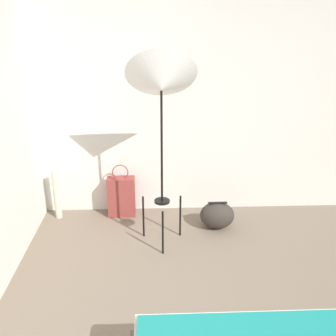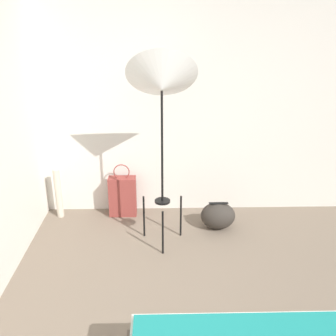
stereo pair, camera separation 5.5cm
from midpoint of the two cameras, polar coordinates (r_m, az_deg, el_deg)
The scene contains 5 objects.
wall_back at distance 4.40m, azimuth 4.32°, elevation 9.63°, with size 8.00×0.05×2.60m.
photo_umbrella at distance 3.56m, azimuth -0.46°, elevation 12.08°, with size 0.66×0.58×1.94m.
tote_bag at distance 4.57m, azimuth -6.26°, elevation -4.05°, with size 0.31×0.15×0.63m.
duffel_bag at distance 4.35m, azimuth 7.62°, elevation -6.87°, with size 0.38×0.30×0.30m.
paper_roll at distance 4.64m, azimuth -15.30°, elevation -3.58°, with size 0.08×0.08×0.58m.
Camera 2 is at (-0.40, -1.74, 2.19)m, focal length 42.00 mm.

